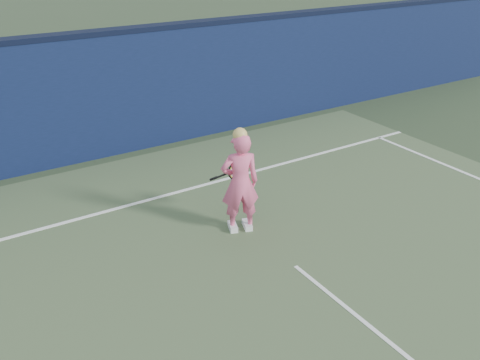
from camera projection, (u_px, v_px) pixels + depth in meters
ground at (343, 306)px, 6.51m from camera, size 80.00×80.00×0.00m
backstop_wall at (141, 91)px, 10.91m from camera, size 24.00×0.40×2.50m
wall_cap at (135, 29)px, 10.34m from camera, size 24.00×0.42×0.10m
player at (240, 182)px, 7.85m from camera, size 0.70×0.57×1.73m
racket at (235, 171)px, 8.25m from camera, size 0.59×0.21×0.33m
court_lines at (362, 320)px, 6.25m from camera, size 11.00×12.04×0.01m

